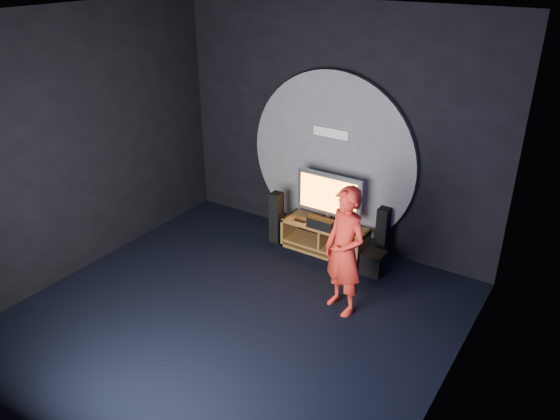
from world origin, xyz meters
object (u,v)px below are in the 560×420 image
(tower_speaker_left, at_px, (277,217))
(subwoofer, at_px, (373,262))
(media_console, at_px, (325,240))
(tv, at_px, (329,197))
(tower_speaker_right, at_px, (382,234))
(player, at_px, (345,252))

(tower_speaker_left, bearing_deg, subwoofer, -1.42)
(media_console, xyz_separation_m, subwoofer, (0.84, -0.15, -0.03))
(tv, height_order, tower_speaker_right, tv)
(tv, xyz_separation_m, player, (0.87, -1.21, -0.04))
(tower_speaker_right, distance_m, player, 1.48)
(subwoofer, bearing_deg, player, -88.88)
(player, bearing_deg, tv, 148.11)
(media_console, height_order, player, player)
(tower_speaker_right, relative_size, subwoofer, 2.49)
(media_console, relative_size, tower_speaker_right, 1.59)
(subwoofer, bearing_deg, tower_speaker_left, 178.58)
(tower_speaker_left, relative_size, tower_speaker_right, 1.00)
(tower_speaker_right, bearing_deg, tv, -165.26)
(tv, relative_size, tower_speaker_left, 1.25)
(tower_speaker_left, distance_m, tower_speaker_right, 1.61)
(media_console, xyz_separation_m, tv, (-0.01, 0.07, 0.67))
(tower_speaker_right, bearing_deg, tower_speaker_left, -166.12)
(player, bearing_deg, media_console, 149.43)
(media_console, xyz_separation_m, tower_speaker_left, (-0.79, -0.11, 0.20))
(tower_speaker_right, xyz_separation_m, subwoofer, (0.07, -0.43, -0.24))
(tower_speaker_left, height_order, tower_speaker_right, same)
(media_console, distance_m, tower_speaker_right, 0.84)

